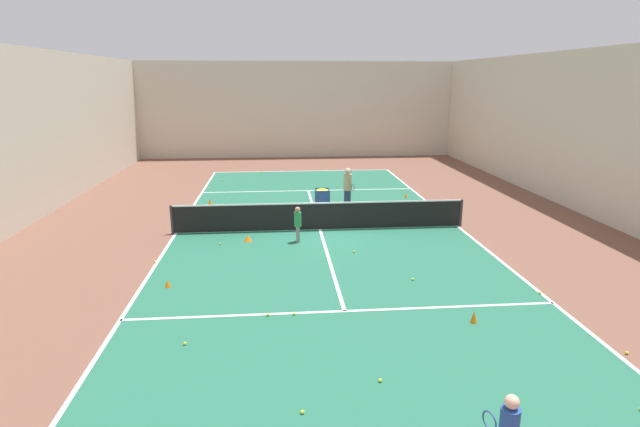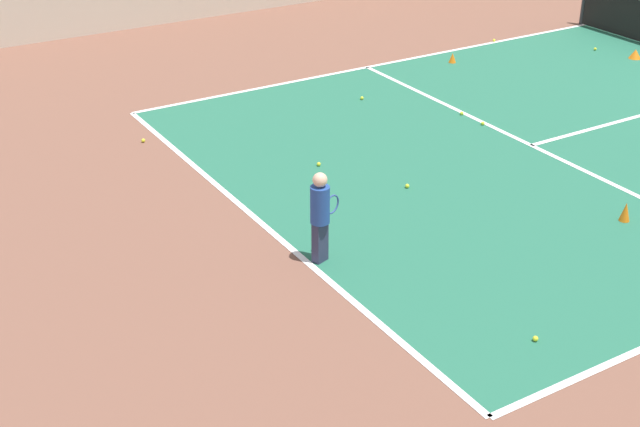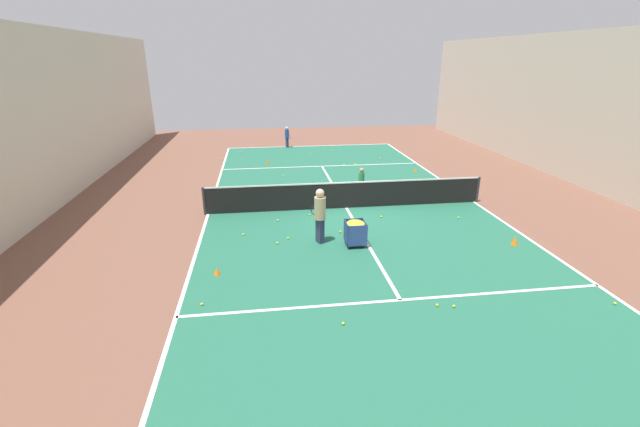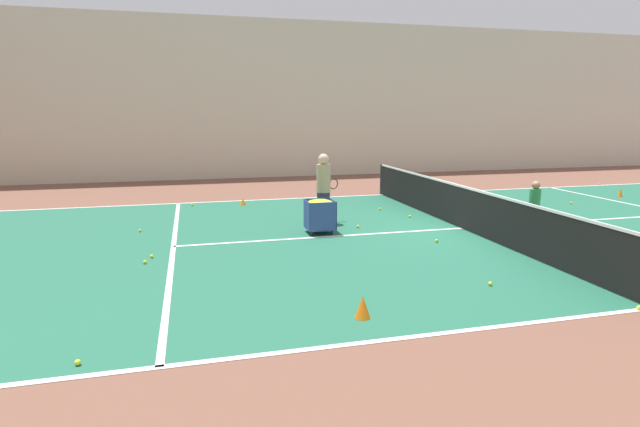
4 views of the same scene
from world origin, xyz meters
The scene contains 47 objects.
ground_plane centered at (0.00, 0.00, 0.00)m, with size 40.00×40.00×0.00m, color brown.
court_playing_area centered at (0.00, 0.00, 0.00)m, with size 10.48×24.52×0.00m.
line_baseline_near centered at (0.00, -12.26, 0.01)m, with size 10.48×0.10×0.00m, color white.
line_sideline_left centered at (-5.24, 0.00, 0.01)m, with size 0.10×24.52×0.00m, color white.
line_sideline_right centered at (5.24, 0.00, 0.01)m, with size 0.10×24.52×0.00m, color white.
line_service_near centered at (0.00, -6.74, 0.01)m, with size 10.48×0.10×0.00m, color white.
line_service_far centered at (0.00, 6.74, 0.01)m, with size 10.48×0.10×0.00m, color white.
line_centre_service centered at (0.00, 0.00, 0.01)m, with size 0.10×13.49×0.00m, color white.
hall_enclosure_left centered at (-11.05, 0.00, 3.30)m, with size 0.15×36.30×6.61m.
hall_enclosure_right centered at (11.05, 0.00, 3.30)m, with size 0.15×36.30×6.61m.
tennis_net centered at (0.00, 0.00, 0.54)m, with size 10.78×0.10×1.04m.
player_near_baseline centered at (1.51, -12.07, 0.76)m, with size 0.37×0.59×1.33m.
coach_at_net centered at (1.46, 3.09, 1.01)m, with size 0.47×0.68×1.76m.
child_midcourt centered at (-0.88, -1.32, 0.71)m, with size 0.25×0.25×1.23m.
ball_cart centered at (0.41, 3.45, 0.57)m, with size 0.61×0.65×0.80m.
training_cone_0 centered at (-2.59, -1.12, 0.11)m, with size 0.28×0.28×0.21m, color orange.
training_cone_1 centered at (2.87, -7.57, 0.15)m, with size 0.16×0.16×0.29m, color orange.
training_cone_2 centered at (-4.53, -4.90, 0.11)m, with size 0.17×0.17×0.22m, color orange.
training_cone_3 centered at (-4.51, 4.12, 0.16)m, with size 0.22×0.22×0.31m, color orange.
training_cone_4 centered at (4.49, 4.83, 0.10)m, with size 0.19×0.19×0.20m, color orange.
tennis_ball_0 centered at (0.26, -9.68, 0.04)m, with size 0.07×0.07×0.07m, color yellow.
tennis_ball_1 centered at (-1.05, 1.21, 0.04)m, with size 0.07×0.07×0.07m, color yellow.
tennis_ball_3 centered at (-3.55, -8.01, 0.04)m, with size 0.07×0.07×0.07m, color yellow.
tennis_ball_4 centered at (2.70, 1.07, 0.04)m, with size 0.07×0.07×0.07m, color yellow.
tennis_ball_5 centered at (4.46, -10.88, 0.04)m, with size 0.07×0.07×0.07m, color yellow.
tennis_ball_6 centered at (1.56, 7.55, 0.04)m, with size 0.07×0.07×0.07m, color yellow.
tennis_ball_7 centered at (-3.51, -1.42, 0.04)m, with size 0.07×0.07×0.07m, color yellow.
tennis_ball_8 centered at (-4.97, 7.63, 0.04)m, with size 0.07×0.07×0.07m, color yellow.
tennis_ball_9 centered at (-5.29, -2.99, 0.04)m, with size 0.07×0.07×0.07m, color yellow.
tennis_ball_10 centered at (-0.77, 7.13, 0.04)m, with size 0.07×0.07×0.07m, color yellow.
tennis_ball_11 centered at (2.44, 2.71, 0.04)m, with size 0.07×0.07×0.07m, color yellow.
tennis_ball_12 centered at (-1.14, 7.22, 0.04)m, with size 0.07×0.07×0.07m, color yellow.
tennis_ball_13 centered at (3.88, 2.20, 0.04)m, with size 0.07×0.07×0.07m, color yellow.
tennis_ball_15 centered at (1.51, 0.68, 0.04)m, with size 0.07×0.07×0.07m, color yellow.
tennis_ball_16 centered at (-3.80, 1.68, 0.04)m, with size 0.07×0.07×0.07m, color yellow.
tennis_ball_17 centered at (-1.83, -6.83, 0.04)m, with size 0.07×0.07×0.07m, color yellow.
tennis_ball_18 centered at (-1.21, -10.45, 0.04)m, with size 0.07×0.07×0.07m, color yellow.
tennis_ball_19 centered at (5.44, -9.17, 0.04)m, with size 0.07×0.07×0.07m, color yellow.
tennis_ball_20 centered at (2.14, -5.02, 0.04)m, with size 0.07×0.07×0.07m, color yellow.
tennis_ball_21 centered at (-1.21, -6.83, 0.04)m, with size 0.07×0.07×0.07m, color yellow.
tennis_ball_22 centered at (0.87, -2.60, 0.04)m, with size 0.07×0.07×0.07m, color yellow.
tennis_ball_24 centered at (-3.75, -12.61, 0.04)m, with size 0.07×0.07×0.07m, color yellow.
tennis_ball_25 centered at (0.68, 2.42, 0.04)m, with size 0.07×0.07×0.07m, color yellow.
tennis_ball_26 centered at (-5.24, 0.22, 0.04)m, with size 0.07×0.07×0.07m, color yellow.
tennis_ball_27 centered at (5.19, -6.20, 0.04)m, with size 0.07×0.07×0.07m, color yellow.
tennis_ball_28 centered at (4.72, 6.33, 0.04)m, with size 0.07×0.07×0.07m, color yellow.
tennis_ball_29 centered at (2.80, 3.04, 0.04)m, with size 0.07×0.07×0.07m, color yellow.
Camera 3 is at (3.14, 15.34, 5.52)m, focal length 24.00 mm.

